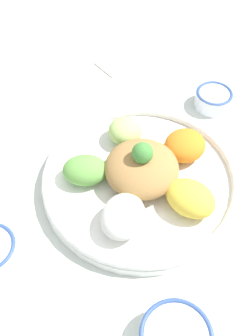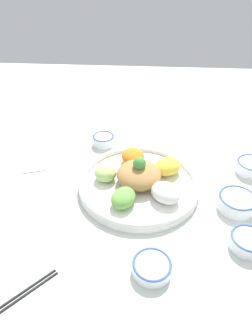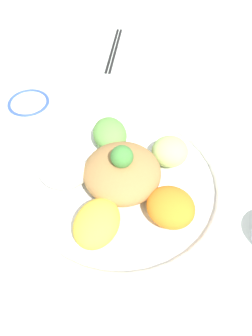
# 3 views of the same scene
# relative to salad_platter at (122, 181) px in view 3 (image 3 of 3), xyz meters

# --- Properties ---
(ground_plane) EXTENTS (2.40, 2.40, 0.00)m
(ground_plane) POSITION_rel_salad_platter_xyz_m (-0.03, -0.03, -0.03)
(ground_plane) COLOR silver
(salad_platter) EXTENTS (0.39, 0.39, 0.12)m
(salad_platter) POSITION_rel_salad_platter_xyz_m (0.00, 0.00, 0.00)
(salad_platter) COLOR white
(salad_platter) RESTS_ON ground_plane
(rice_bowl_plain) EXTENTS (0.10, 0.10, 0.03)m
(rice_bowl_plain) POSITION_rel_salad_platter_xyz_m (-0.04, 0.31, -0.01)
(rice_bowl_plain) COLOR white
(rice_bowl_plain) RESTS_ON ground_plane
(chopsticks_pair_near) EXTENTS (0.17, 0.17, 0.01)m
(chopsticks_pair_near) POSITION_rel_salad_platter_xyz_m (0.27, 0.41, -0.03)
(chopsticks_pair_near) COLOR black
(chopsticks_pair_near) RESTS_ON ground_plane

